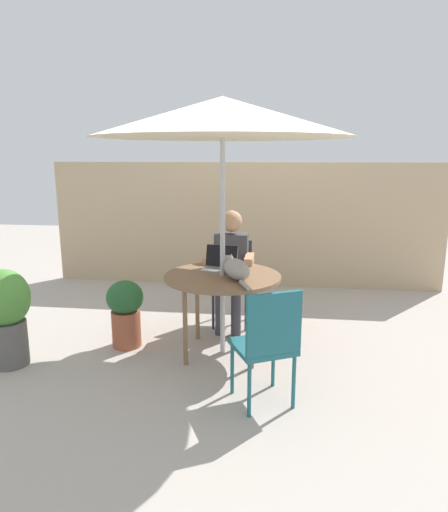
{
  "coord_description": "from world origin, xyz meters",
  "views": [
    {
      "loc": [
        0.5,
        -3.87,
        1.78
      ],
      "look_at": [
        0.0,
        0.1,
        0.89
      ],
      "focal_mm": 32.03,
      "sensor_mm": 36.0,
      "label": 1
    }
  ],
  "objects_px": {
    "person_seated": "(231,263)",
    "laptop": "(220,263)",
    "patio_umbrella": "(222,117)",
    "chair_empty": "(268,339)",
    "cat": "(236,269)",
    "potted_plant_near_fence": "(6,312)",
    "patio_table": "(223,282)",
    "potted_plant_by_chair": "(126,310)",
    "chair_occupied": "(232,275)"
  },
  "relations": [
    {
      "from": "patio_table",
      "to": "potted_plant_by_chair",
      "type": "distance_m",
      "value": 0.98
    },
    {
      "from": "patio_umbrella",
      "to": "cat",
      "type": "bearing_deg",
      "value": -35.72
    },
    {
      "from": "chair_empty",
      "to": "laptop",
      "type": "distance_m",
      "value": 1.21
    },
    {
      "from": "chair_occupied",
      "to": "cat",
      "type": "distance_m",
      "value": 0.95
    },
    {
      "from": "person_seated",
      "to": "laptop",
      "type": "distance_m",
      "value": 0.46
    },
    {
      "from": "patio_umbrella",
      "to": "laptop",
      "type": "distance_m",
      "value": 1.3
    },
    {
      "from": "patio_umbrella",
      "to": "chair_empty",
      "type": "distance_m",
      "value": 1.84
    },
    {
      "from": "chair_occupied",
      "to": "person_seated",
      "type": "relative_size",
      "value": 0.72
    },
    {
      "from": "laptop",
      "to": "chair_occupied",
      "type": "bearing_deg",
      "value": 85.44
    },
    {
      "from": "patio_table",
      "to": "potted_plant_by_chair",
      "type": "height_order",
      "value": "patio_table"
    },
    {
      "from": "patio_umbrella",
      "to": "laptop",
      "type": "height_order",
      "value": "patio_umbrella"
    },
    {
      "from": "chair_occupied",
      "to": "person_seated",
      "type": "distance_m",
      "value": 0.23
    },
    {
      "from": "patio_umbrella",
      "to": "chair_occupied",
      "type": "relative_size",
      "value": 2.54
    },
    {
      "from": "cat",
      "to": "potted_plant_by_chair",
      "type": "distance_m",
      "value": 1.15
    },
    {
      "from": "chair_empty",
      "to": "potted_plant_by_chair",
      "type": "xyz_separation_m",
      "value": [
        -1.35,
        0.91,
        -0.16
      ]
    },
    {
      "from": "patio_table",
      "to": "chair_occupied",
      "type": "bearing_deg",
      "value": 90.0
    },
    {
      "from": "patio_umbrella",
      "to": "laptop",
      "type": "xyz_separation_m",
      "value": [
        -0.05,
        0.21,
        -1.28
      ]
    },
    {
      "from": "potted_plant_by_chair",
      "to": "person_seated",
      "type": "bearing_deg",
      "value": 33.82
    },
    {
      "from": "patio_table",
      "to": "laptop",
      "type": "height_order",
      "value": "laptop"
    },
    {
      "from": "chair_empty",
      "to": "cat",
      "type": "distance_m",
      "value": 0.89
    },
    {
      "from": "patio_table",
      "to": "chair_empty",
      "type": "distance_m",
      "value": 0.99
    },
    {
      "from": "potted_plant_by_chair",
      "to": "laptop",
      "type": "bearing_deg",
      "value": 11.19
    },
    {
      "from": "chair_occupied",
      "to": "chair_empty",
      "type": "relative_size",
      "value": 1.0
    },
    {
      "from": "potted_plant_near_fence",
      "to": "potted_plant_by_chair",
      "type": "xyz_separation_m",
      "value": [
        0.87,
        0.51,
        -0.12
      ]
    },
    {
      "from": "laptop",
      "to": "potted_plant_near_fence",
      "type": "relative_size",
      "value": 0.39
    },
    {
      "from": "patio_table",
      "to": "laptop",
      "type": "distance_m",
      "value": 0.24
    },
    {
      "from": "laptop",
      "to": "potted_plant_near_fence",
      "type": "distance_m",
      "value": 1.89
    },
    {
      "from": "laptop",
      "to": "cat",
      "type": "bearing_deg",
      "value": -59.79
    },
    {
      "from": "patio_table",
      "to": "laptop",
      "type": "relative_size",
      "value": 3.12
    },
    {
      "from": "patio_table",
      "to": "person_seated",
      "type": "relative_size",
      "value": 0.85
    },
    {
      "from": "laptop",
      "to": "chair_empty",
      "type": "bearing_deg",
      "value": -66.06
    },
    {
      "from": "potted_plant_near_fence",
      "to": "patio_umbrella",
      "type": "bearing_deg",
      "value": 14.85
    },
    {
      "from": "patio_table",
      "to": "chair_occupied",
      "type": "relative_size",
      "value": 1.17
    },
    {
      "from": "cat",
      "to": "potted_plant_near_fence",
      "type": "xyz_separation_m",
      "value": [
        -1.91,
        -0.39,
        -0.34
      ]
    },
    {
      "from": "chair_empty",
      "to": "cat",
      "type": "relative_size",
      "value": 1.43
    },
    {
      "from": "patio_umbrella",
      "to": "chair_empty",
      "type": "xyz_separation_m",
      "value": [
        0.43,
        -0.87,
        -1.56
      ]
    },
    {
      "from": "laptop",
      "to": "patio_table",
      "type": "bearing_deg",
      "value": -76.86
    },
    {
      "from": "person_seated",
      "to": "patio_umbrella",
      "type": "bearing_deg",
      "value": -90.0
    },
    {
      "from": "person_seated",
      "to": "laptop",
      "type": "xyz_separation_m",
      "value": [
        -0.05,
        -0.44,
        0.11
      ]
    },
    {
      "from": "patio_umbrella",
      "to": "chair_occupied",
      "type": "xyz_separation_m",
      "value": [
        0.0,
        0.81,
        -1.56
      ]
    },
    {
      "from": "patio_umbrella",
      "to": "person_seated",
      "type": "relative_size",
      "value": 1.83
    },
    {
      "from": "cat",
      "to": "potted_plant_near_fence",
      "type": "distance_m",
      "value": 1.98
    },
    {
      "from": "potted_plant_near_fence",
      "to": "potted_plant_by_chair",
      "type": "height_order",
      "value": "potted_plant_near_fence"
    },
    {
      "from": "chair_empty",
      "to": "laptop",
      "type": "bearing_deg",
      "value": 113.94
    },
    {
      "from": "patio_table",
      "to": "potted_plant_near_fence",
      "type": "bearing_deg",
      "value": -165.15
    },
    {
      "from": "patio_table",
      "to": "chair_empty",
      "type": "bearing_deg",
      "value": -63.73
    },
    {
      "from": "chair_empty",
      "to": "laptop",
      "type": "relative_size",
      "value": 2.66
    },
    {
      "from": "chair_occupied",
      "to": "laptop",
      "type": "distance_m",
      "value": 0.67
    },
    {
      "from": "cat",
      "to": "potted_plant_by_chair",
      "type": "bearing_deg",
      "value": 173.35
    },
    {
      "from": "cat",
      "to": "person_seated",
      "type": "bearing_deg",
      "value": 99.48
    }
  ]
}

